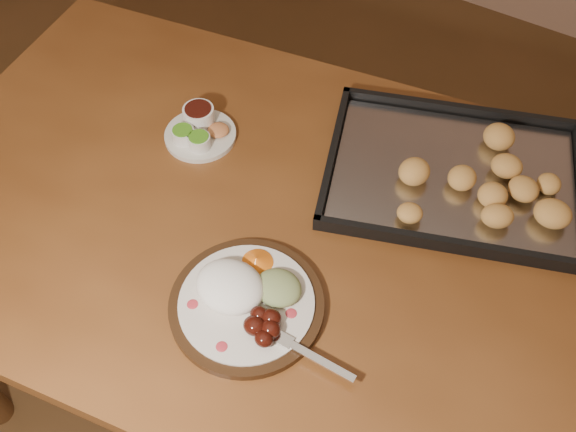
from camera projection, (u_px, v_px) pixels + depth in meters
The scene contains 5 objects.
ground at pixel (202, 358), 1.83m from camera, with size 4.00×4.00×0.00m, color brown.
dining_table at pixel (286, 251), 1.27m from camera, with size 1.62×1.12×0.75m.
dinner_plate at pixel (246, 298), 1.07m from camera, with size 0.35×0.26×0.06m.
condiment_saucer at pixel (199, 130), 1.31m from camera, with size 0.15×0.15×0.05m.
baking_tray at pixel (454, 173), 1.24m from camera, with size 0.58×0.51×0.05m.
Camera 1 is at (0.62, -0.53, 1.71)m, focal length 40.00 mm.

